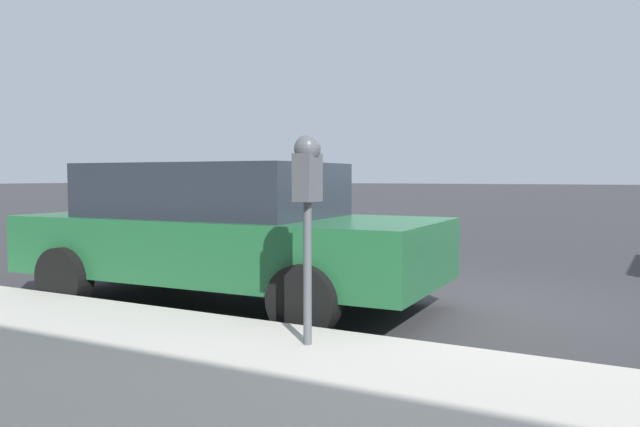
# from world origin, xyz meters

# --- Properties ---
(ground_plane) EXTENTS (220.00, 220.00, 0.00)m
(ground_plane) POSITION_xyz_m (0.00, 0.00, 0.00)
(ground_plane) COLOR #333335
(parking_meter) EXTENTS (0.21, 0.19, 1.49)m
(parking_meter) POSITION_xyz_m (-2.68, 0.41, 1.32)
(parking_meter) COLOR #4C5156
(parking_meter) RESTS_ON sidewalk
(car_green) EXTENTS (2.23, 4.65, 1.52)m
(car_green) POSITION_xyz_m (-1.08, 2.36, 0.80)
(car_green) COLOR #1E5B33
(car_green) RESTS_ON ground_plane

